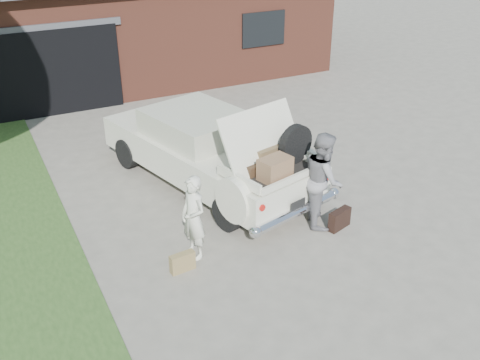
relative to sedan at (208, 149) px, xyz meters
name	(u,v)px	position (x,y,z in m)	size (l,w,h in m)	color
ground	(257,255)	(-0.35, -2.67, -0.73)	(90.00, 90.00, 0.00)	gray
house	(113,16)	(0.63, 8.80, 0.94)	(12.80, 7.80, 3.30)	brown
sedan	(208,149)	(0.00, 0.00, 0.00)	(3.10, 5.28, 1.94)	beige
woman_left	(194,218)	(-1.24, -2.21, -0.02)	(0.52, 0.34, 1.42)	silver
woman_right	(323,179)	(1.16, -2.26, 0.12)	(0.83, 0.64, 1.70)	gray
suitcase_left	(183,262)	(-1.57, -2.51, -0.58)	(0.40, 0.13, 0.31)	#957D4B
suitcase_right	(340,219)	(1.33, -2.60, -0.55)	(0.46, 0.15, 0.36)	black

